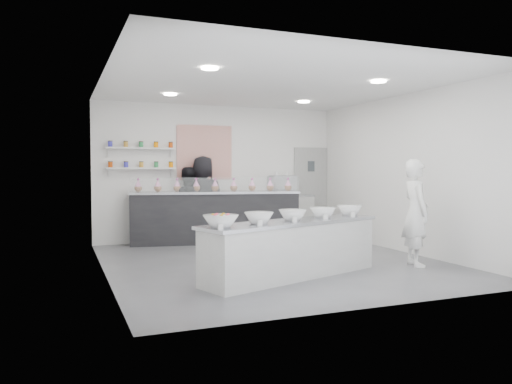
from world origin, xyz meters
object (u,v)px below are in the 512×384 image
Objects in this scene: prep_counter at (292,249)px; staff_left at (187,205)px; espresso_machine at (282,186)px; woman_prep at (416,213)px; back_bar at (215,217)px; espresso_ledge at (286,216)px; staff_right at (203,199)px.

prep_counter is 3.96m from staff_left.
espresso_machine is 0.33× the size of woman_prep.
espresso_machine is at bearing 48.78° from prep_counter.
back_bar is 2.20× the size of staff_left.
espresso_ledge is 0.71m from espresso_machine.
prep_counter is at bearing -113.88° from espresso_ledge.
prep_counter is 1.87× the size of staff_left.
staff_right is (-2.01, -0.07, 0.45)m from espresso_ledge.
staff_left is at bearing -178.12° from espresso_machine.
staff_right is (-0.19, 0.25, 0.38)m from back_bar.
staff_left is at bearing 22.63° from staff_right.
espresso_ledge is at bearing 22.58° from woman_prep.
staff_right is at bearing -177.76° from espresso_machine.
staff_left is (-0.62, 3.89, 0.40)m from prep_counter.
back_bar is at bearing 150.25° from staff_right.
espresso_machine is 4.00m from woman_prep.
woman_prep is at bearing -82.94° from espresso_ledge.
back_bar is 2.05× the size of woman_prep.
espresso_ledge is at bearing -155.24° from staff_right.
staff_left is (-2.28, -0.07, -0.38)m from espresso_machine.
staff_right reaches higher than espresso_ledge.
staff_right reaches higher than espresso_machine.
prep_counter is at bearing 109.41° from staff_left.
espresso_machine is 0.31× the size of staff_right.
back_bar is at bearing -169.87° from espresso_ledge.
espresso_ledge is 2.40m from staff_left.
prep_counter is 5.25× the size of espresso_machine.
staff_right is at bearing 48.38° from woman_prep.
staff_left is at bearing -178.20° from espresso_ledge.
woman_prep is at bearing -81.53° from espresso_machine.
staff_left reaches higher than espresso_machine.
espresso_machine is at bearing 180.00° from espresso_ledge.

